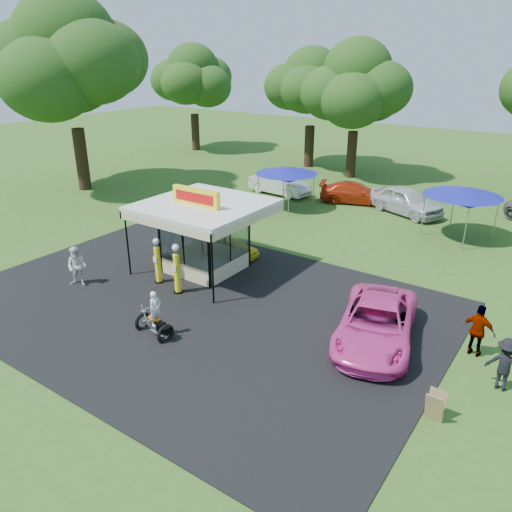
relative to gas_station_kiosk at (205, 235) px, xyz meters
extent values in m
plane|color=#32591B|center=(2.00, -4.99, -1.78)|extent=(120.00, 120.00, 0.00)
cube|color=black|center=(2.00, -2.99, -1.76)|extent=(20.00, 14.00, 0.04)
cube|color=white|center=(0.00, 0.01, -1.75)|extent=(3.00, 3.00, 0.06)
cube|color=white|center=(0.00, 0.01, 1.51)|extent=(5.40, 5.40, 0.18)
cube|color=yellow|center=(0.00, -0.49, 2.00)|extent=(2.60, 0.25, 0.80)
cube|color=red|center=(0.00, -0.62, 2.00)|extent=(2.21, 0.02, 0.45)
cylinder|color=black|center=(-2.55, -2.54, -0.18)|extent=(0.08, 0.08, 3.20)
cylinder|color=black|center=(2.55, -2.54, -0.18)|extent=(0.08, 0.08, 3.20)
cylinder|color=black|center=(-0.82, -2.37, -1.74)|extent=(0.41, 0.41, 0.09)
cylinder|color=yellow|center=(-0.82, -2.37, -0.86)|extent=(0.28, 0.28, 1.67)
cylinder|color=silver|center=(-0.82, -2.37, 0.07)|extent=(0.19, 0.19, 0.19)
sphere|color=white|center=(-0.82, -2.37, 0.25)|extent=(0.30, 0.30, 0.30)
cube|color=white|center=(-0.82, -2.54, -0.58)|extent=(0.20, 0.02, 0.28)
cylinder|color=black|center=(0.63, -2.65, -1.73)|extent=(0.43, 0.43, 0.10)
cylinder|color=yellow|center=(0.63, -2.65, -0.81)|extent=(0.29, 0.29, 1.76)
cylinder|color=silver|center=(0.63, -2.65, 0.17)|extent=(0.20, 0.20, 0.20)
sphere|color=white|center=(0.63, -2.65, 0.37)|extent=(0.31, 0.31, 0.31)
cube|color=white|center=(0.63, -2.83, -0.51)|extent=(0.21, 0.02, 0.29)
torus|color=black|center=(1.62, -5.66, -1.48)|extent=(0.24, 0.77, 0.76)
torus|color=black|center=(2.97, -5.83, -1.48)|extent=(0.24, 0.77, 0.76)
cube|color=silver|center=(2.34, -5.75, -1.33)|extent=(0.53, 0.32, 0.27)
ellipsoid|color=#D0640E|center=(2.34, -5.75, -1.08)|extent=(0.58, 0.33, 0.27)
cube|color=black|center=(2.65, -5.79, -1.13)|extent=(0.52, 0.30, 0.09)
cube|color=black|center=(2.99, -5.83, -1.29)|extent=(0.35, 0.35, 0.25)
cylinder|color=silver|center=(1.76, -5.67, -1.15)|extent=(0.40, 0.11, 0.81)
cylinder|color=silver|center=(1.89, -5.69, -0.83)|extent=(0.11, 0.54, 0.05)
sphere|color=silver|center=(1.74, -5.67, -1.01)|extent=(0.14, 0.14, 0.14)
imported|color=white|center=(2.48, -5.77, -0.61)|extent=(0.39, 0.53, 1.36)
torus|color=black|center=(-1.46, -1.25, -1.36)|extent=(0.85, 0.38, 0.87)
torus|color=black|center=(-1.61, -1.08, -1.36)|extent=(0.87, 0.48, 0.87)
cube|color=#593819|center=(12.33, -4.57, -1.31)|extent=(0.52, 0.24, 0.93)
cube|color=#593819|center=(12.33, -4.35, -1.31)|extent=(0.52, 0.24, 0.93)
imported|color=yellow|center=(0.00, 2.21, -1.30)|extent=(2.82, 1.13, 0.96)
imported|color=#F342A8|center=(9.30, -1.49, -1.00)|extent=(3.94, 6.10, 1.56)
imported|color=white|center=(-3.63, -4.64, -0.86)|extent=(1.12, 1.03, 1.85)
imported|color=black|center=(13.64, -1.78, -0.89)|extent=(1.20, 0.74, 1.79)
imported|color=gray|center=(12.50, -0.27, -0.82)|extent=(1.17, 0.57, 1.93)
imported|color=silver|center=(-4.44, 13.73, -1.00)|extent=(4.84, 1.98, 1.56)
imported|color=red|center=(1.08, 14.86, -1.08)|extent=(5.26, 3.50, 1.42)
imported|color=silver|center=(4.87, 14.38, -0.92)|extent=(5.48, 3.82, 1.73)
cylinder|color=gray|center=(-3.54, 12.32, -0.65)|extent=(0.06, 0.06, 2.26)
cylinder|color=gray|center=(-0.91, 12.32, -0.65)|extent=(0.06, 0.06, 2.26)
cylinder|color=gray|center=(-3.54, 9.69, -0.65)|extent=(0.06, 0.06, 2.26)
cylinder|color=gray|center=(-0.91, 9.69, -0.65)|extent=(0.06, 0.06, 2.26)
cube|color=#171A96|center=(-2.22, 11.01, 0.53)|extent=(2.82, 2.82, 0.11)
cone|color=#171A96|center=(-2.22, 11.01, 0.82)|extent=(4.07, 4.07, 0.47)
cylinder|color=gray|center=(7.45, 12.96, -0.60)|extent=(0.06, 0.06, 2.37)
cylinder|color=gray|center=(10.21, 12.96, -0.60)|extent=(0.06, 0.06, 2.37)
cylinder|color=gray|center=(7.45, 10.20, -0.60)|extent=(0.06, 0.06, 2.37)
cylinder|color=gray|center=(10.21, 10.20, -0.60)|extent=(0.06, 0.06, 2.37)
cube|color=#171A96|center=(8.83, 11.58, 0.64)|extent=(2.96, 2.96, 0.12)
cone|color=#171A96|center=(8.83, 11.58, 0.95)|extent=(4.26, 4.26, 0.49)
cylinder|color=black|center=(-21.37, 23.75, 0.08)|extent=(0.84, 0.84, 3.73)
ellipsoid|color=#244714|center=(-21.37, 23.75, 4.89)|extent=(8.82, 8.82, 7.56)
cylinder|color=black|center=(-7.40, 23.42, 0.04)|extent=(0.86, 0.86, 3.65)
ellipsoid|color=#244714|center=(-7.40, 23.42, 4.69)|extent=(8.47, 8.47, 7.26)
cylinder|color=black|center=(-2.47, 21.77, 0.11)|extent=(0.81, 0.81, 3.79)
ellipsoid|color=#244714|center=(-2.47, 21.77, 5.03)|extent=(9.08, 9.08, 7.79)
cylinder|color=black|center=(-17.54, 6.44, 0.51)|extent=(0.92, 0.92, 4.60)
ellipsoid|color=#244714|center=(-17.54, 6.44, 6.74)|extent=(11.79, 11.79, 10.11)
camera|label=1|loc=(14.70, -16.90, 8.15)|focal=35.00mm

